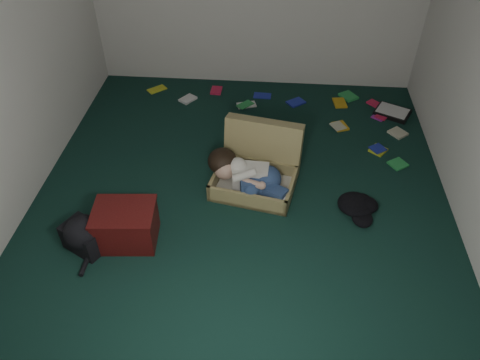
# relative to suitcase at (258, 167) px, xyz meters

# --- Properties ---
(floor) EXTENTS (4.50, 4.50, 0.00)m
(floor) POSITION_rel_suitcase_xyz_m (-0.14, -0.26, -0.17)
(floor) COLOR black
(floor) RESTS_ON ground
(wall_front) EXTENTS (4.50, 0.00, 4.50)m
(wall_front) POSITION_rel_suitcase_xyz_m (-0.14, -2.51, 1.13)
(wall_front) COLOR silver
(wall_front) RESTS_ON ground
(suitcase) EXTENTS (0.91, 0.90, 0.57)m
(suitcase) POSITION_rel_suitcase_xyz_m (0.00, 0.00, 0.00)
(suitcase) COLOR tan
(suitcase) RESTS_ON floor
(person) EXTENTS (0.81, 0.52, 0.36)m
(person) POSITION_rel_suitcase_xyz_m (-0.09, -0.18, 0.05)
(person) COLOR silver
(person) RESTS_ON suitcase
(maroon_bin) EXTENTS (0.55, 0.45, 0.36)m
(maroon_bin) POSITION_rel_suitcase_xyz_m (-1.09, -0.89, 0.01)
(maroon_bin) COLOR #470F0E
(maroon_bin) RESTS_ON floor
(backpack) EXTENTS (0.56, 0.52, 0.27)m
(backpack) POSITION_rel_suitcase_xyz_m (-1.43, -1.01, -0.04)
(backpack) COLOR black
(backpack) RESTS_ON floor
(clothing_pile) EXTENTS (0.49, 0.46, 0.12)m
(clothing_pile) POSITION_rel_suitcase_xyz_m (1.01, -0.40, -0.11)
(clothing_pile) COLOR black
(clothing_pile) RESTS_ON floor
(paper_tray) EXTENTS (0.48, 0.44, 0.05)m
(paper_tray) POSITION_rel_suitcase_xyz_m (1.56, 1.34, -0.15)
(paper_tray) COLOR black
(paper_tray) RESTS_ON floor
(book_scatter) EXTENTS (3.13, 1.55, 0.02)m
(book_scatter) POSITION_rel_suitcase_xyz_m (0.51, 1.30, -0.16)
(book_scatter) COLOR gold
(book_scatter) RESTS_ON floor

